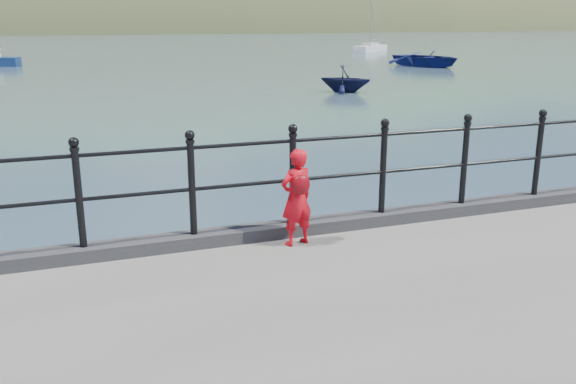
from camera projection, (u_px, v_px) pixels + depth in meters
name	position (u px, v px, depth m)	size (l,w,h in m)	color
ground	(243.00, 311.00, 7.59)	(600.00, 600.00, 0.00)	#2D4251
kerb	(245.00, 234.00, 7.16)	(60.00, 0.30, 0.15)	#28282B
railing	(244.00, 172.00, 6.96)	(18.11, 0.11, 1.20)	black
far_shore	(173.00, 88.00, 242.94)	(830.00, 200.00, 156.00)	#333A21
child	(297.00, 197.00, 6.89)	(0.47, 0.37, 1.12)	red
launch_blue	(427.00, 58.00, 47.22)	(4.27, 5.98, 1.24)	navy
launch_navy	(345.00, 79.00, 30.30)	(2.19, 2.54, 1.34)	black
sailboat_far	(370.00, 49.00, 69.05)	(5.69, 4.98, 8.58)	white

